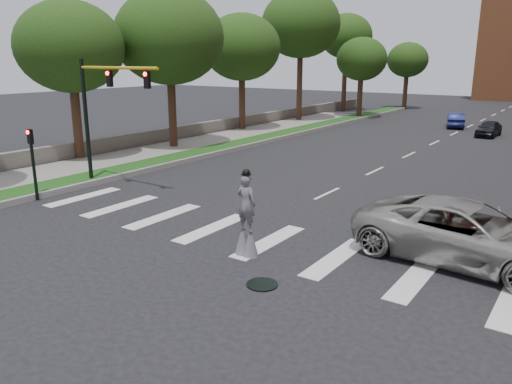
% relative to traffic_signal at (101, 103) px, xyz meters
% --- Properties ---
extents(ground_plane, '(160.00, 160.00, 0.00)m').
position_rel_traffic_signal_xyz_m(ground_plane, '(9.78, -3.00, -4.15)').
color(ground_plane, black).
rests_on(ground_plane, ground).
extents(grass_median, '(2.00, 60.00, 0.25)m').
position_rel_traffic_signal_xyz_m(grass_median, '(-1.72, 17.00, -4.03)').
color(grass_median, '#174213').
rests_on(grass_median, ground).
extents(median_curb, '(0.20, 60.00, 0.28)m').
position_rel_traffic_signal_xyz_m(median_curb, '(-0.67, 17.00, -4.01)').
color(median_curb, gray).
rests_on(median_curb, ground).
extents(sidewalk_left, '(4.00, 60.00, 0.18)m').
position_rel_traffic_signal_xyz_m(sidewalk_left, '(-4.72, 7.00, -4.06)').
color(sidewalk_left, gray).
rests_on(sidewalk_left, ground).
extents(stone_wall, '(0.50, 56.00, 1.10)m').
position_rel_traffic_signal_xyz_m(stone_wall, '(-7.22, 19.00, -3.60)').
color(stone_wall, '#615C53').
rests_on(stone_wall, ground).
extents(manhole, '(0.90, 0.90, 0.04)m').
position_rel_traffic_signal_xyz_m(manhole, '(12.78, -5.00, -4.13)').
color(manhole, black).
rests_on(manhole, ground).
extents(traffic_signal, '(5.30, 0.23, 6.20)m').
position_rel_traffic_signal_xyz_m(traffic_signal, '(0.00, 0.00, 0.00)').
color(traffic_signal, black).
rests_on(traffic_signal, ground).
extents(secondary_signal, '(0.25, 0.21, 3.23)m').
position_rel_traffic_signal_xyz_m(secondary_signal, '(-0.52, -3.50, -2.20)').
color(secondary_signal, black).
rests_on(secondary_signal, ground).
extents(stilt_performer, '(0.84, 0.53, 2.88)m').
position_rel_traffic_signal_xyz_m(stilt_performer, '(11.11, -3.42, -2.98)').
color(stilt_performer, '#372216').
rests_on(stilt_performer, ground).
extents(suv_crossing, '(7.11, 3.74, 1.91)m').
position_rel_traffic_signal_xyz_m(suv_crossing, '(17.09, 0.00, -3.20)').
color(suv_crossing, '#A5A39C').
rests_on(suv_crossing, ground).
extents(car_near, '(1.67, 3.85, 1.29)m').
position_rel_traffic_signal_xyz_m(car_near, '(12.48, 28.95, -3.50)').
color(car_near, black).
rests_on(car_near, ground).
extents(car_mid, '(2.47, 4.40, 1.37)m').
position_rel_traffic_signal_xyz_m(car_mid, '(8.83, 33.22, -3.46)').
color(car_mid, '#161C4F').
rests_on(car_mid, ground).
extents(tree_1, '(6.40, 6.40, 9.63)m').
position_rel_traffic_signal_xyz_m(tree_1, '(-6.78, 3.44, 2.72)').
color(tree_1, '#372216').
rests_on(tree_1, ground).
extents(tree_2, '(7.49, 7.49, 10.81)m').
position_rel_traffic_signal_xyz_m(tree_2, '(-4.94, 9.97, 3.45)').
color(tree_2, '#372216').
rests_on(tree_2, ground).
extents(tree_3, '(6.67, 6.67, 10.00)m').
position_rel_traffic_signal_xyz_m(tree_3, '(-6.28, 20.11, 2.99)').
color(tree_3, '#372216').
rests_on(tree_3, ground).
extents(tree_4, '(7.77, 7.77, 12.84)m').
position_rel_traffic_signal_xyz_m(tree_4, '(-5.67, 29.15, 5.36)').
color(tree_4, '#372216').
rests_on(tree_4, ground).
extents(tree_5, '(6.12, 6.12, 11.41)m').
position_rel_traffic_signal_xyz_m(tree_5, '(-6.25, 41.02, 4.59)').
color(tree_5, '#372216').
rests_on(tree_5, ground).
extents(tree_6, '(5.31, 5.31, 8.44)m').
position_rel_traffic_signal_xyz_m(tree_6, '(-1.75, 35.36, 1.99)').
color(tree_6, '#372216').
rests_on(tree_6, ground).
extents(tree_7, '(5.06, 5.06, 8.25)m').
position_rel_traffic_signal_xyz_m(tree_7, '(-1.12, 48.34, 1.89)').
color(tree_7, '#372216').
rests_on(tree_7, ground).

